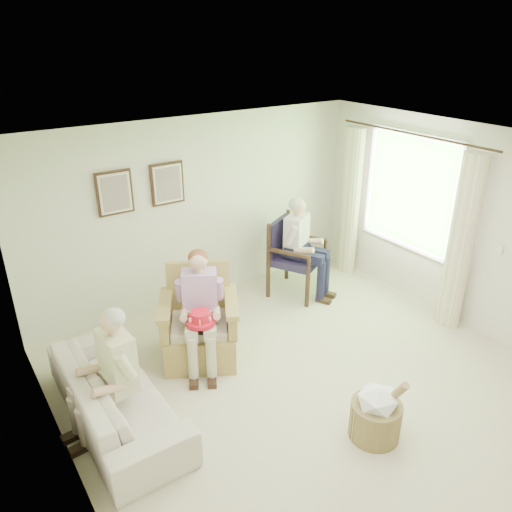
% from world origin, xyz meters
% --- Properties ---
extents(floor, '(5.50, 5.50, 0.00)m').
position_xyz_m(floor, '(0.00, 0.00, 0.00)').
color(floor, beige).
rests_on(floor, ground).
extents(back_wall, '(5.00, 0.04, 2.60)m').
position_xyz_m(back_wall, '(0.00, 2.75, 1.30)').
color(back_wall, silver).
rests_on(back_wall, ground).
extents(left_wall, '(0.04, 5.50, 2.60)m').
position_xyz_m(left_wall, '(-2.50, 0.00, 1.30)').
color(left_wall, silver).
rests_on(left_wall, ground).
extents(right_wall, '(0.04, 5.50, 2.60)m').
position_xyz_m(right_wall, '(2.50, 0.00, 1.30)').
color(right_wall, silver).
rests_on(right_wall, ground).
extents(ceiling, '(5.00, 5.50, 0.02)m').
position_xyz_m(ceiling, '(0.00, 0.00, 2.60)').
color(ceiling, white).
rests_on(ceiling, back_wall).
extents(window, '(0.13, 2.50, 1.63)m').
position_xyz_m(window, '(2.46, 1.20, 1.58)').
color(window, '#2D6B23').
rests_on(window, right_wall).
extents(curtain_left, '(0.34, 0.34, 2.30)m').
position_xyz_m(curtain_left, '(2.33, 0.22, 1.15)').
color(curtain_left, beige).
rests_on(curtain_left, ground).
extents(curtain_right, '(0.34, 0.34, 2.30)m').
position_xyz_m(curtain_right, '(2.33, 2.18, 1.15)').
color(curtain_right, beige).
rests_on(curtain_right, ground).
extents(framed_print_left, '(0.45, 0.05, 0.55)m').
position_xyz_m(framed_print_left, '(-1.15, 2.71, 1.78)').
color(framed_print_left, '#382114').
rests_on(framed_print_left, back_wall).
extents(framed_print_right, '(0.45, 0.05, 0.55)m').
position_xyz_m(framed_print_right, '(-0.45, 2.71, 1.78)').
color(framed_print_right, '#382114').
rests_on(framed_print_right, back_wall).
extents(wicker_armchair, '(0.85, 0.85, 1.09)m').
position_xyz_m(wicker_armchair, '(-0.77, 1.43, 0.35)').
color(wicker_armchair, tan).
rests_on(wicker_armchair, ground).
extents(wood_armchair, '(0.72, 0.68, 1.11)m').
position_xyz_m(wood_armchair, '(1.19, 2.13, 0.61)').
color(wood_armchair, black).
rests_on(wood_armchair, ground).
extents(sofa, '(2.08, 0.81, 0.61)m').
position_xyz_m(sofa, '(-1.95, 0.95, 0.30)').
color(sofa, silver).
rests_on(sofa, ground).
extents(person_wicker, '(0.40, 0.63, 1.37)m').
position_xyz_m(person_wicker, '(-0.77, 1.29, 0.81)').
color(person_wicker, beige).
rests_on(person_wicker, ground).
extents(person_dark, '(0.40, 0.63, 1.44)m').
position_xyz_m(person_dark, '(1.19, 1.95, 0.86)').
color(person_dark, '#181835').
rests_on(person_dark, ground).
extents(person_sofa, '(0.42, 0.62, 1.27)m').
position_xyz_m(person_sofa, '(-1.95, 0.83, 0.72)').
color(person_sofa, beige).
rests_on(person_sofa, ground).
extents(red_hat, '(0.33, 0.33, 0.14)m').
position_xyz_m(red_hat, '(-0.89, 1.12, 0.72)').
color(red_hat, red).
rests_on(red_hat, person_wicker).
extents(hatbox, '(0.64, 0.64, 0.72)m').
position_xyz_m(hatbox, '(0.02, -0.67, 0.28)').
color(hatbox, tan).
rests_on(hatbox, ground).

